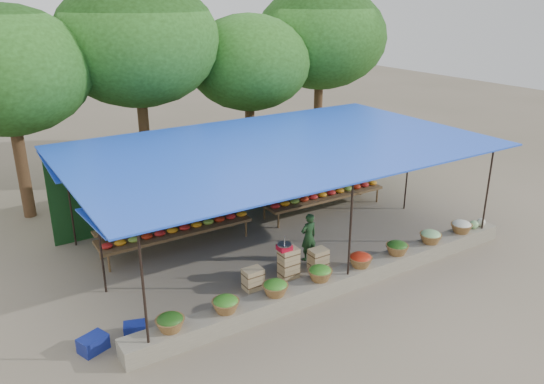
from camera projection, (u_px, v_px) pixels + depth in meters
ground at (279, 243)px, 14.69m from camera, size 60.00×60.00×0.00m
stone_curb at (343, 279)px, 12.44m from camera, size 10.60×0.55×0.40m
stall_canopy at (279, 150)px, 13.80m from camera, size 10.80×6.60×2.82m
produce_baskets at (341, 266)px, 12.27m from camera, size 8.98×0.58×0.34m
netting_backdrop at (225, 171)px, 16.75m from camera, size 10.60×0.06×2.50m
tree_row at (195, 50)px, 18.13m from camera, size 16.51×5.50×7.12m
fruit_table_left at (175, 226)px, 14.30m from camera, size 4.21×0.95×0.93m
fruit_table_right at (323, 192)px, 16.81m from camera, size 4.21×0.95×0.93m
crate_counter at (288, 266)px, 12.81m from camera, size 2.35×0.34×0.77m
weighing_scale at (284, 247)px, 12.57m from camera, size 0.34×0.34×0.36m
vendor_seated at (309, 237)px, 13.59m from camera, size 0.47×0.32×1.28m
customer_left at (145, 208)px, 14.90m from camera, size 1.01×0.91×1.69m
customer_mid at (287, 184)px, 16.97m from camera, size 1.17×1.03×1.57m
customer_right at (348, 167)px, 18.17m from camera, size 1.13×0.62×1.83m
blue_crate_front at (93, 344)px, 10.21m from camera, size 0.61×0.53×0.31m
blue_crate_back at (135, 329)px, 10.70m from camera, size 0.51×0.43×0.26m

